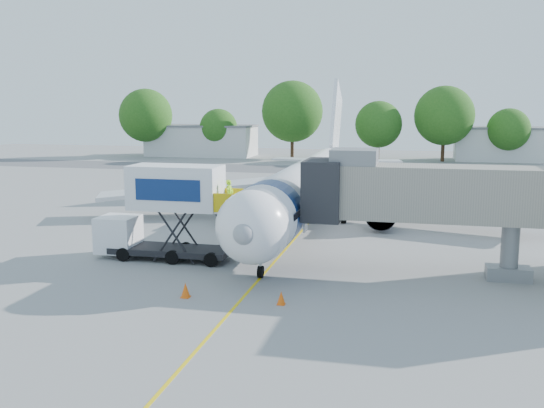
% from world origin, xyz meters
% --- Properties ---
extents(ground, '(160.00, 160.00, 0.00)m').
position_xyz_m(ground, '(0.00, 0.00, 0.00)').
color(ground, gray).
rests_on(ground, ground).
extents(guidance_line, '(0.15, 70.00, 0.01)m').
position_xyz_m(guidance_line, '(0.00, 0.00, 0.01)').
color(guidance_line, yellow).
rests_on(guidance_line, ground).
extents(taxiway_strip, '(120.00, 10.00, 0.01)m').
position_xyz_m(taxiway_strip, '(0.00, 42.00, 0.00)').
color(taxiway_strip, '#59595B').
rests_on(taxiway_strip, ground).
extents(aircraft, '(34.17, 37.73, 11.35)m').
position_xyz_m(aircraft, '(0.00, 4.12, 2.95)').
color(aircraft, white).
rests_on(aircraft, ground).
extents(jet_bridge, '(13.90, 3.20, 6.60)m').
position_xyz_m(jet_bridge, '(7.99, -7.00, 4.34)').
color(jet_bridge, gray).
rests_on(jet_bridge, ground).
extents(catering_hiloader, '(8.50, 2.44, 5.50)m').
position_xyz_m(catering_hiloader, '(-6.27, -7.00, 2.76)').
color(catering_hiloader, black).
rests_on(catering_hiloader, ground).
extents(ground_tug, '(3.16, 1.63, 1.26)m').
position_xyz_m(ground_tug, '(3.69, -18.92, 0.66)').
color(ground_tug, white).
rests_on(ground_tug, ground).
extents(safety_cone_a, '(0.39, 0.39, 0.62)m').
position_xyz_m(safety_cone_a, '(1.95, -13.41, 0.30)').
color(safety_cone_a, '#F3590C').
rests_on(safety_cone_a, ground).
extents(safety_cone_b, '(0.45, 0.45, 0.71)m').
position_xyz_m(safety_cone_b, '(-2.63, -13.43, 0.34)').
color(safety_cone_b, '#F3590C').
rests_on(safety_cone_b, ground).
extents(outbuilding_left, '(18.40, 8.40, 5.30)m').
position_xyz_m(outbuilding_left, '(-28.00, 60.00, 2.66)').
color(outbuilding_left, silver).
rests_on(outbuilding_left, ground).
extents(outbuilding_right, '(16.40, 7.40, 5.30)m').
position_xyz_m(outbuilding_right, '(22.00, 62.00, 2.66)').
color(outbuilding_right, silver).
rests_on(outbuilding_right, ground).
extents(tree_a, '(8.93, 8.93, 11.39)m').
position_xyz_m(tree_a, '(-36.60, 56.51, 6.91)').
color(tree_a, '#382314').
rests_on(tree_a, ground).
extents(tree_b, '(6.32, 6.32, 8.06)m').
position_xyz_m(tree_b, '(-24.37, 58.29, 4.89)').
color(tree_b, '#382314').
rests_on(tree_b, ground).
extents(tree_c, '(9.86, 9.86, 12.57)m').
position_xyz_m(tree_c, '(-11.64, 57.66, 7.63)').
color(tree_c, '#382314').
rests_on(tree_c, ground).
extents(tree_d, '(7.32, 7.32, 9.34)m').
position_xyz_m(tree_d, '(2.09, 58.06, 5.67)').
color(tree_d, '#382314').
rests_on(tree_d, ground).
extents(tree_e, '(9.13, 9.13, 11.64)m').
position_xyz_m(tree_e, '(12.02, 58.52, 7.07)').
color(tree_e, '#382314').
rests_on(tree_e, ground).
extents(tree_f, '(6.45, 6.45, 8.23)m').
position_xyz_m(tree_f, '(21.56, 59.23, 4.99)').
color(tree_f, '#382314').
rests_on(tree_f, ground).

